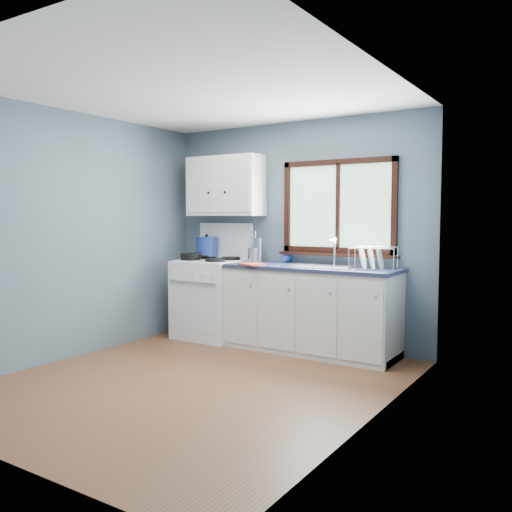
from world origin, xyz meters
The scene contains 18 objects.
floor centered at (0.00, 0.00, -0.01)m, with size 3.20×3.60×0.02m, color brown.
ceiling centered at (0.00, 0.00, 2.51)m, with size 3.20×3.60×0.02m, color white.
wall_back centered at (0.00, 1.81, 1.25)m, with size 3.20×0.02×2.50m, color slate.
wall_left centered at (-1.61, 0.00, 1.25)m, with size 0.02×3.60×2.50m, color slate.
wall_right centered at (1.61, 0.00, 1.25)m, with size 0.02×3.60×2.50m, color slate.
gas_range centered at (-0.95, 1.47, 0.49)m, with size 0.76×0.69×1.36m.
base_cabinets centered at (0.36, 1.49, 0.41)m, with size 1.85×0.60×0.88m.
countertop centered at (0.36, 1.49, 0.90)m, with size 1.89×0.64×0.04m, color #1E213C.
sink centered at (0.54, 1.49, 0.86)m, with size 0.84×0.46×0.44m.
window centered at (0.54, 1.77, 1.48)m, with size 1.36×0.10×1.03m.
upper_cabinets centered at (-0.85, 1.63, 1.80)m, with size 0.95×0.35×0.70m.
skillet centered at (-1.13, 1.32, 0.98)m, with size 0.38×0.25×0.05m.
stockpot centered at (-1.12, 1.61, 1.08)m, with size 0.34×0.34×0.27m.
utensil_crock centered at (-0.47, 1.64, 1.00)m, with size 0.15×0.15×0.40m.
thermos centered at (-0.40, 1.67, 1.06)m, with size 0.06×0.06×0.27m, color silver.
soap_bottle centered at (-0.09, 1.71, 1.05)m, with size 0.10×0.10×0.27m, color #2448A8.
dish_towel centered at (-0.22, 1.25, 0.93)m, with size 0.26×0.19×0.02m, color #D14330.
dish_rack centered at (1.03, 1.52, 0.98)m, with size 0.51×0.43×0.24m.
Camera 1 is at (2.94, -3.60, 1.44)m, focal length 38.00 mm.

